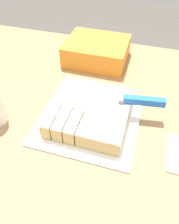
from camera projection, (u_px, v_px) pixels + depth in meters
ground_plane at (92, 223)px, 1.35m from camera, size 8.00×8.00×0.00m
countertop at (92, 190)px, 1.02m from camera, size 1.40×1.10×0.93m
cake_board at (90, 119)px, 0.70m from camera, size 0.31×0.31×0.01m
cake at (90, 112)px, 0.68m from camera, size 0.24×0.24×0.06m
knife at (131, 100)px, 0.66m from camera, size 0.34×0.07×0.02m
storage_box at (97, 51)px, 0.92m from camera, size 0.25×0.21×0.09m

